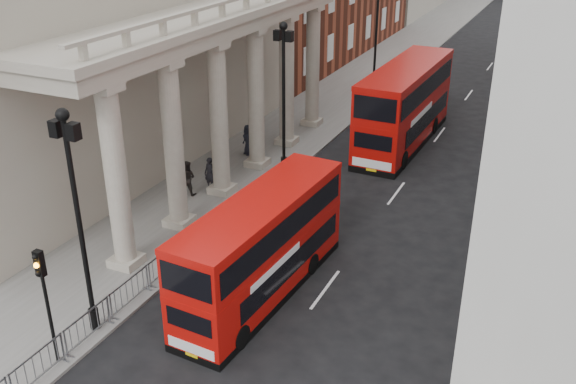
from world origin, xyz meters
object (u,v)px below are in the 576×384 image
object	(u,v)px
traffic_light	(44,287)
pedestrian_a	(210,174)
bus_far	(405,104)
pedestrian_b	(187,178)
lamp_post_south	(77,210)
lamp_post_mid	(284,88)
pedestrian_c	(248,140)
lamp_post_north	(376,34)
bus_near	(262,246)

from	to	relation	value
traffic_light	pedestrian_a	bearing A→B (deg)	100.34
bus_far	pedestrian_b	bearing A→B (deg)	-121.42
traffic_light	lamp_post_south	bearing A→B (deg)	92.84
lamp_post_mid	traffic_light	world-z (taller)	lamp_post_mid
pedestrian_b	pedestrian_c	distance (m)	6.29
lamp_post_mid	lamp_post_north	bearing A→B (deg)	90.00
lamp_post_south	traffic_light	size ratio (longest dim) A/B	1.93
bus_near	pedestrian_b	size ratio (longest dim) A/B	5.23
lamp_post_south	pedestrian_c	world-z (taller)	lamp_post_south
lamp_post_south	pedestrian_a	distance (m)	12.95
lamp_post_south	traffic_light	world-z (taller)	lamp_post_south
bus_near	pedestrian_a	world-z (taller)	bus_near
lamp_post_north	bus_far	world-z (taller)	lamp_post_north
traffic_light	bus_far	distance (m)	25.84
lamp_post_north	pedestrian_b	size ratio (longest dim) A/B	4.50
bus_near	pedestrian_b	distance (m)	9.97
traffic_light	pedestrian_b	world-z (taller)	traffic_light
pedestrian_c	bus_far	bearing A→B (deg)	70.97
bus_near	lamp_post_south	bearing A→B (deg)	-129.70
bus_near	pedestrian_a	bearing A→B (deg)	136.60
lamp_post_north	pedestrian_a	size ratio (longest dim) A/B	4.73
lamp_post_south	pedestrian_b	bearing A→B (deg)	106.13
lamp_post_mid	lamp_post_north	size ratio (longest dim) A/B	1.00
lamp_post_south	pedestrian_a	bearing A→B (deg)	101.57
lamp_post_south	lamp_post_north	xyz separation A→B (m)	(0.00, 32.00, 0.00)
pedestrian_b	pedestrian_c	xyz separation A→B (m)	(0.20, 6.29, 0.01)
lamp_post_mid	bus_far	world-z (taller)	lamp_post_mid
lamp_post_north	lamp_post_south	bearing A→B (deg)	-90.00
lamp_post_south	pedestrian_b	xyz separation A→B (m)	(-3.20, 11.05, -3.87)
pedestrian_c	lamp_post_south	bearing A→B (deg)	-47.06
lamp_post_north	traffic_light	size ratio (longest dim) A/B	1.93
lamp_post_north	pedestrian_c	bearing A→B (deg)	-101.54
bus_near	pedestrian_b	world-z (taller)	bus_near
lamp_post_mid	bus_near	bearing A→B (deg)	-68.54
bus_far	traffic_light	bearing A→B (deg)	-98.96
bus_far	pedestrian_c	world-z (taller)	bus_far
lamp_post_north	pedestrian_b	bearing A→B (deg)	-98.67
traffic_light	pedestrian_b	distance (m)	13.63
lamp_post_mid	lamp_post_north	world-z (taller)	same
bus_near	lamp_post_north	bearing A→B (deg)	102.67
lamp_post_mid	pedestrian_c	size ratio (longest dim) A/B	4.48
pedestrian_c	pedestrian_b	bearing A→B (deg)	-58.70
lamp_post_south	bus_near	distance (m)	7.04
pedestrian_a	pedestrian_b	bearing A→B (deg)	-121.19
lamp_post_mid	bus_near	size ratio (longest dim) A/B	0.86
pedestrian_b	lamp_post_north	bearing A→B (deg)	-102.62
lamp_post_mid	pedestrian_a	bearing A→B (deg)	-122.38
lamp_post_mid	bus_far	distance (m)	9.11
lamp_post_mid	pedestrian_c	xyz separation A→B (m)	(-2.99, 1.34, -3.86)
lamp_post_north	pedestrian_a	distance (m)	20.44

